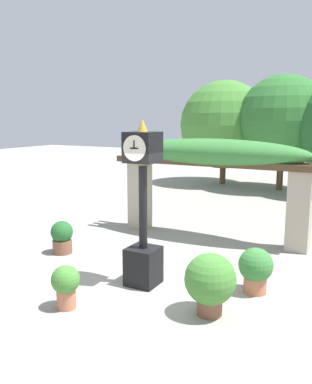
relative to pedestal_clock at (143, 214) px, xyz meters
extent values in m
plane|color=gray|center=(0.03, 0.02, -1.37)|extent=(60.00, 60.00, 0.00)
cube|color=black|center=(0.00, 0.00, -1.01)|extent=(0.57, 0.57, 0.72)
cylinder|color=black|center=(0.00, 0.00, 0.13)|extent=(0.16, 0.16, 1.56)
cylinder|color=gold|center=(0.00, 0.00, 0.93)|extent=(0.25, 0.25, 0.04)
cube|color=black|center=(0.00, 0.00, 1.23)|extent=(0.55, 0.55, 0.55)
cylinder|color=beige|center=(0.00, -0.28, 1.23)|extent=(0.45, 0.02, 0.45)
cylinder|color=beige|center=(0.00, 0.28, 1.23)|extent=(0.45, 0.02, 0.45)
cube|color=black|center=(0.00, -0.30, 1.23)|extent=(0.16, 0.01, 0.02)
cube|color=black|center=(0.00, -0.30, 1.29)|extent=(0.02, 0.01, 0.14)
cone|color=gold|center=(0.00, 0.00, 1.61)|extent=(0.19, 0.19, 0.22)
cube|color=#A89E89|center=(-2.15, 3.49, -0.41)|extent=(0.52, 0.52, 1.91)
cube|color=#A89E89|center=(2.21, 3.49, -0.41)|extent=(0.52, 0.52, 1.91)
cube|color=#4C3823|center=(0.03, 3.23, 0.62)|extent=(5.48, 0.12, 0.16)
cube|color=#4C3823|center=(0.03, 3.49, 0.62)|extent=(5.48, 0.12, 0.16)
cube|color=#4C3823|center=(0.03, 3.75, 0.62)|extent=(5.48, 0.12, 0.16)
ellipsoid|color=#387A38|center=(0.03, 3.49, 0.88)|extent=(4.86, 1.12, 0.70)
cylinder|color=#B26B4C|center=(1.96, 0.63, -1.22)|extent=(0.41, 0.41, 0.29)
sphere|color=#387A38|center=(1.96, 0.63, -0.84)|extent=(0.62, 0.62, 0.62)
cylinder|color=brown|center=(-2.57, 0.65, -1.21)|extent=(0.45, 0.45, 0.32)
sphere|color=#235B28|center=(-2.57, 0.65, -0.86)|extent=(0.51, 0.51, 0.51)
cylinder|color=#B26B4C|center=(-0.62, -1.47, -1.21)|extent=(0.32, 0.32, 0.32)
sphere|color=#427F33|center=(-0.62, -1.47, -0.87)|extent=(0.48, 0.48, 0.48)
cylinder|color=brown|center=(1.55, -0.55, -1.22)|extent=(0.41, 0.41, 0.29)
sphere|color=#427F33|center=(1.55, -0.55, -0.77)|extent=(0.83, 0.83, 0.83)
cylinder|color=brown|center=(-2.71, 12.19, -0.69)|extent=(0.28, 0.28, 1.35)
sphere|color=#427F33|center=(-2.71, 12.19, 1.43)|extent=(4.12, 4.12, 4.12)
cylinder|color=brown|center=(0.05, 11.79, -0.55)|extent=(0.28, 0.28, 1.63)
sphere|color=#2D6B2D|center=(0.05, 11.79, 1.63)|extent=(3.89, 3.89, 3.89)
camera|label=1|loc=(3.69, -6.29, 1.74)|focal=38.00mm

